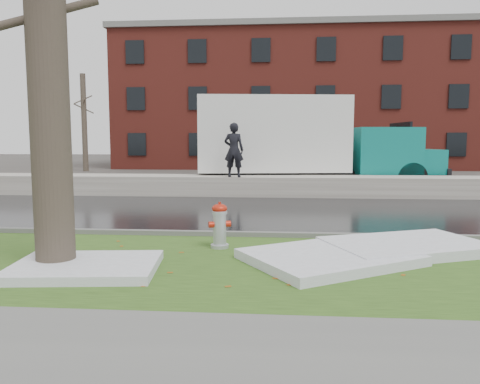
{
  "coord_description": "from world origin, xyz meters",
  "views": [
    {
      "loc": [
        1.03,
        -8.78,
        2.08
      ],
      "look_at": [
        0.24,
        0.91,
        1.0
      ],
      "focal_mm": 35.0,
      "sensor_mm": 36.0,
      "label": 1
    }
  ],
  "objects": [
    {
      "name": "ground",
      "position": [
        0.0,
        0.0,
        0.0
      ],
      "size": [
        120.0,
        120.0,
        0.0
      ],
      "primitive_type": "plane",
      "color": "#47423D",
      "rests_on": "ground"
    },
    {
      "name": "verge",
      "position": [
        0.0,
        -1.25,
        0.02
      ],
      "size": [
        60.0,
        4.5,
        0.04
      ],
      "primitive_type": "cube",
      "color": "#294717",
      "rests_on": "ground"
    },
    {
      "name": "sidewalk",
      "position": [
        0.0,
        -5.0,
        0.03
      ],
      "size": [
        60.0,
        3.0,
        0.05
      ],
      "primitive_type": "cube",
      "color": "slate",
      "rests_on": "ground"
    },
    {
      "name": "road",
      "position": [
        0.0,
        4.5,
        0.01
      ],
      "size": [
        60.0,
        7.0,
        0.03
      ],
      "primitive_type": "cube",
      "color": "black",
      "rests_on": "ground"
    },
    {
      "name": "parking_lot",
      "position": [
        0.0,
        13.0,
        0.01
      ],
      "size": [
        60.0,
        9.0,
        0.03
      ],
      "primitive_type": "cube",
      "color": "slate",
      "rests_on": "ground"
    },
    {
      "name": "curb",
      "position": [
        0.0,
        1.0,
        0.07
      ],
      "size": [
        60.0,
        0.15,
        0.14
      ],
      "primitive_type": "cube",
      "color": "slate",
      "rests_on": "ground"
    },
    {
      "name": "snowbank",
      "position": [
        0.0,
        8.7,
        0.38
      ],
      "size": [
        60.0,
        1.6,
        0.75
      ],
      "primitive_type": "cube",
      "color": "beige",
      "rests_on": "ground"
    },
    {
      "name": "brick_building",
      "position": [
        2.0,
        30.0,
        5.0
      ],
      "size": [
        26.0,
        12.0,
        10.0
      ],
      "primitive_type": "cube",
      "color": "maroon",
      "rests_on": "ground"
    },
    {
      "name": "bg_tree_left",
      "position": [
        -12.0,
        22.0,
        3.33
      ],
      "size": [
        1.4,
        1.62,
        6.5
      ],
      "color": "brown",
      "rests_on": "ground"
    },
    {
      "name": "bg_tree_center",
      "position": [
        -6.0,
        26.0,
        3.33
      ],
      "size": [
        1.4,
        1.62,
        6.5
      ],
      "color": "brown",
      "rests_on": "ground"
    },
    {
      "name": "fire_hydrant",
      "position": [
        -0.07,
        -0.09,
        0.51
      ],
      "size": [
        0.44,
        0.41,
        0.88
      ],
      "rotation": [
        0.0,
        0.0,
        0.35
      ],
      "color": "#AFB2B8",
      "rests_on": "verge"
    },
    {
      "name": "tree",
      "position": [
        -2.52,
        -1.68,
        3.91
      ],
      "size": [
        1.49,
        1.7,
        7.68
      ],
      "rotation": [
        0.0,
        0.0,
        0.11
      ],
      "color": "brown",
      "rests_on": "verge"
    },
    {
      "name": "box_truck",
      "position": [
        1.97,
        10.66,
        2.02
      ],
      "size": [
        11.56,
        3.85,
        3.81
      ],
      "rotation": [
        0.0,
        0.0,
        0.13
      ],
      "color": "black",
      "rests_on": "ground"
    },
    {
      "name": "worker",
      "position": [
        -0.57,
        8.1,
        1.73
      ],
      "size": [
        0.76,
        0.55,
        1.96
      ],
      "primitive_type": "imported",
      "rotation": [
        0.0,
        0.0,
        3.03
      ],
      "color": "black",
      "rests_on": "snowbank"
    },
    {
      "name": "snow_patch_near",
      "position": [
        1.91,
        -0.98,
        0.12
      ],
      "size": [
        3.27,
        3.08,
        0.16
      ],
      "primitive_type": "cube",
      "rotation": [
        0.0,
        0.0,
        0.56
      ],
      "color": "silver",
      "rests_on": "verge"
    },
    {
      "name": "snow_patch_far",
      "position": [
        -1.95,
        -1.87,
        0.11
      ],
      "size": [
        2.36,
        1.83,
        0.14
      ],
      "primitive_type": "cube",
      "rotation": [
        0.0,
        0.0,
        0.11
      ],
      "color": "silver",
      "rests_on": "verge"
    },
    {
      "name": "snow_patch_side",
      "position": [
        3.4,
        -0.1,
        0.13
      ],
      "size": [
        3.27,
        2.71,
        0.18
      ],
      "primitive_type": "cube",
      "rotation": [
        0.0,
        0.0,
        0.38
      ],
      "color": "silver",
      "rests_on": "verge"
    }
  ]
}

